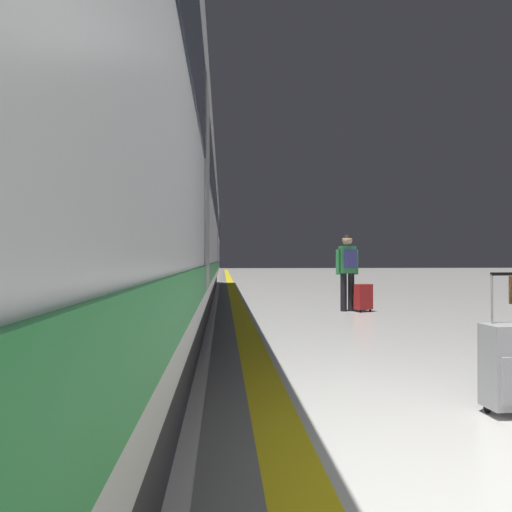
% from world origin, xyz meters
% --- Properties ---
extents(safety_line_strip, '(0.36, 80.00, 0.01)m').
position_xyz_m(safety_line_strip, '(-1.25, 10.00, 0.00)').
color(safety_line_strip, yellow).
rests_on(safety_line_strip, ground).
extents(tactile_edge_band, '(0.52, 80.00, 0.01)m').
position_xyz_m(tactile_edge_band, '(-1.53, 10.00, 0.00)').
color(tactile_edge_band, slate).
rests_on(tactile_edge_band, ground).
extents(high_speed_train, '(2.94, 29.20, 4.97)m').
position_xyz_m(high_speed_train, '(-3.26, 7.25, 2.50)').
color(high_speed_train, '#38383D').
rests_on(high_speed_train, ground).
extents(rolling_suitcase_foreground, '(0.39, 0.26, 1.08)m').
position_xyz_m(rolling_suitcase_foreground, '(0.52, 1.47, 0.37)').
color(rolling_suitcase_foreground, '#9E9EA3').
rests_on(rolling_suitcase_foreground, ground).
extents(passenger_near, '(0.54, 0.37, 1.76)m').
position_xyz_m(passenger_near, '(1.21, 8.04, 1.04)').
color(passenger_near, black).
rests_on(passenger_near, ground).
extents(suitcase_near, '(0.43, 0.35, 0.62)m').
position_xyz_m(suitcase_near, '(1.53, 7.90, 0.34)').
color(suitcase_near, '#A51E1E').
rests_on(suitcase_near, ground).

